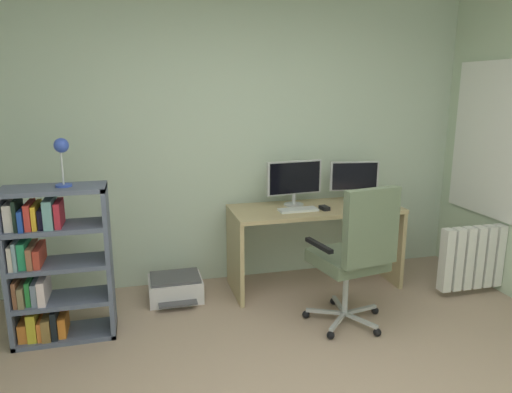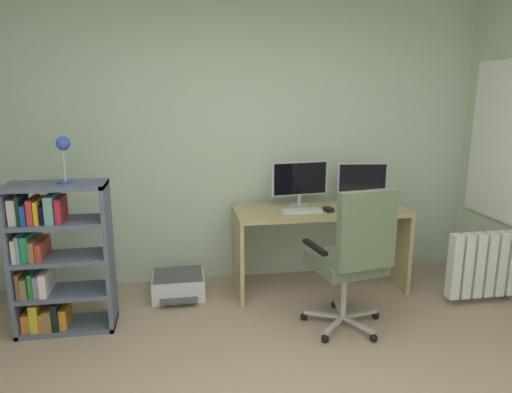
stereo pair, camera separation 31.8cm
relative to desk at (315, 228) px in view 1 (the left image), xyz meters
The scene contains 11 objects.
wall_back 1.18m from the desk, 147.88° to the left, with size 4.54×0.10×2.80m, color beige.
desk is the anchor object (origin of this frame).
monitor_main 0.48m from the desk, 144.08° to the left, with size 0.52×0.18×0.41m.
monitor_secondary 0.61m from the desk, 15.50° to the left, with size 0.46×0.18×0.38m.
keyboard 0.29m from the desk, 156.24° to the right, with size 0.34×0.13×0.02m, color silver.
computer_mouse 0.24m from the desk, 68.73° to the right, with size 0.06×0.10×0.03m, color black.
office_chair 0.82m from the desk, 90.20° to the right, with size 0.63×0.66×1.12m.
bookshelf 2.20m from the desk, 169.60° to the right, with size 0.70×0.32×1.12m.
desk_lamp 2.21m from the desk, 168.85° to the right, with size 0.11×0.11×0.33m.
printer 1.34m from the desk, behind, with size 0.45×0.44×0.21m.
radiator 1.58m from the desk, 19.59° to the right, with size 1.02×0.10×0.56m.
Camera 1 is at (-0.84, -1.80, 1.79)m, focal length 32.86 mm.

